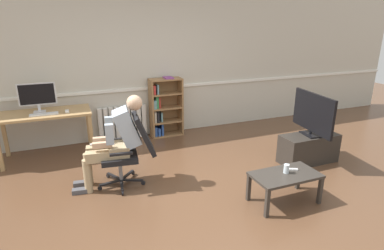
{
  "coord_description": "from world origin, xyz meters",
  "views": [
    {
      "loc": [
        -1.45,
        -3.11,
        2.11
      ],
      "look_at": [
        0.15,
        0.85,
        0.7
      ],
      "focal_mm": 29.28,
      "sensor_mm": 36.0,
      "label": 1
    }
  ],
  "objects": [
    {
      "name": "ground_plane",
      "position": [
        0.0,
        0.0,
        0.0
      ],
      "size": [
        18.0,
        18.0,
        0.0
      ],
      "primitive_type": "plane",
      "color": "brown"
    },
    {
      "name": "computer_desk",
      "position": [
        -1.83,
        2.15,
        0.66
      ],
      "size": [
        1.38,
        0.67,
        0.76
      ],
      "color": "tan",
      "rests_on": "ground_plane"
    },
    {
      "name": "back_wall",
      "position": [
        0.0,
        2.65,
        1.35
      ],
      "size": [
        12.0,
        0.13,
        2.7
      ],
      "color": "beige",
      "rests_on": "ground_plane"
    },
    {
      "name": "imac_monitor",
      "position": [
        -1.9,
        2.23,
        1.02
      ],
      "size": [
        0.55,
        0.14,
        0.46
      ],
      "color": "silver",
      "rests_on": "computer_desk"
    },
    {
      "name": "keyboard",
      "position": [
        -1.83,
        2.01,
        0.77
      ],
      "size": [
        0.41,
        0.12,
        0.02
      ],
      "primitive_type": "cube",
      "color": "white",
      "rests_on": "computer_desk"
    },
    {
      "name": "tv_stand",
      "position": [
        1.94,
        0.41,
        0.23
      ],
      "size": [
        0.91,
        0.39,
        0.45
      ],
      "color": "#2D2823",
      "rests_on": "ground_plane"
    },
    {
      "name": "person_seated",
      "position": [
        -0.95,
        0.79,
        0.65
      ],
      "size": [
        0.98,
        0.43,
        1.23
      ],
      "rotation": [
        0.0,
        0.0,
        -1.7
      ],
      "color": "tan",
      "rests_on": "ground_plane"
    },
    {
      "name": "coffee_table",
      "position": [
        0.85,
        -0.4,
        0.33
      ],
      "size": [
        0.82,
        0.45,
        0.38
      ],
      "color": "#332D28",
      "rests_on": "ground_plane"
    },
    {
      "name": "computer_mouse",
      "position": [
        -1.5,
        2.03,
        0.77
      ],
      "size": [
        0.06,
        0.1,
        0.03
      ],
      "primitive_type": "cube",
      "color": "white",
      "rests_on": "computer_desk"
    },
    {
      "name": "office_chair",
      "position": [
        -0.77,
        0.77,
        0.52
      ],
      "size": [
        0.82,
        0.62,
        0.98
      ],
      "rotation": [
        0.0,
        0.0,
        -1.7
      ],
      "color": "black",
      "rests_on": "ground_plane"
    },
    {
      "name": "bookshelf",
      "position": [
        0.21,
        2.44,
        0.54
      ],
      "size": [
        0.61,
        0.29,
        1.14
      ],
      "color": "olive",
      "rests_on": "ground_plane"
    },
    {
      "name": "tv_screen",
      "position": [
        1.94,
        0.41,
        0.79
      ],
      "size": [
        0.24,
        0.94,
        0.65
      ],
      "rotation": [
        0.0,
        0.0,
        1.44
      ],
      "color": "black",
      "rests_on": "tv_stand"
    },
    {
      "name": "radiator",
      "position": [
        -0.56,
        2.54,
        0.31
      ],
      "size": [
        0.88,
        0.08,
        0.63
      ],
      "color": "white",
      "rests_on": "ground_plane"
    },
    {
      "name": "spare_remote",
      "position": [
        0.99,
        -0.35,
        0.39
      ],
      "size": [
        0.15,
        0.09,
        0.02
      ],
      "primitive_type": "cube",
      "rotation": [
        0.0,
        0.0,
        4.28
      ],
      "color": "white",
      "rests_on": "coffee_table"
    },
    {
      "name": "drinking_glass",
      "position": [
        0.87,
        -0.38,
        0.44
      ],
      "size": [
        0.07,
        0.07,
        0.11
      ],
      "primitive_type": "cylinder",
      "color": "silver",
      "rests_on": "coffee_table"
    }
  ]
}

